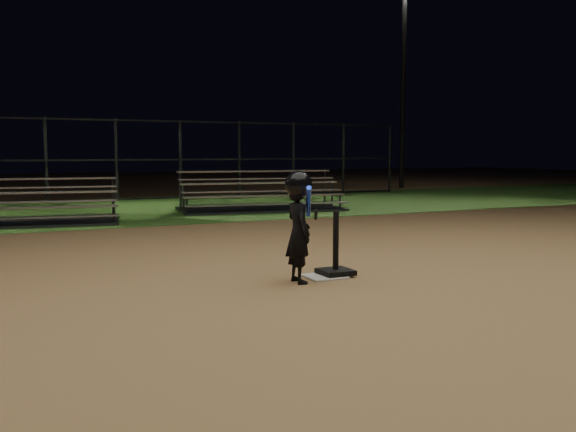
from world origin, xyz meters
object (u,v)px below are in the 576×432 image
object	(u,v)px
child_batter	(299,224)
light_pole_right	(404,67)
home_plate	(324,277)
bleacher_left	(22,215)
batting_tee	(336,263)
bleacher_right	(261,202)

from	to	relation	value
child_batter	light_pole_right	xyz separation A→B (m)	(12.41, 15.06, 4.26)
child_batter	home_plate	bearing A→B (deg)	-71.78
home_plate	bleacher_left	distance (m)	8.14
bleacher_left	light_pole_right	world-z (taller)	light_pole_right
home_plate	bleacher_left	size ratio (longest dim) A/B	0.11
batting_tee	light_pole_right	size ratio (longest dim) A/B	0.09
bleacher_right	home_plate	bearing A→B (deg)	-99.85
batting_tee	light_pole_right	world-z (taller)	light_pole_right
home_plate	batting_tee	xyz separation A→B (m)	(0.17, 0.02, 0.15)
home_plate	batting_tee	world-z (taller)	batting_tee
home_plate	child_batter	bearing A→B (deg)	-163.37
batting_tee	child_batter	xyz separation A→B (m)	(-0.57, -0.14, 0.52)
bleacher_right	light_pole_right	bearing A→B (deg)	44.15
home_plate	bleacher_right	xyz separation A→B (m)	(2.74, 8.29, 0.20)
child_batter	bleacher_right	xyz separation A→B (m)	(3.15, 8.41, -0.47)
bleacher_left	bleacher_right	world-z (taller)	bleacher_right
home_plate	child_batter	size ratio (longest dim) A/B	0.35
batting_tee	bleacher_right	size ratio (longest dim) A/B	0.18
batting_tee	light_pole_right	distance (m)	19.64
child_batter	bleacher_left	size ratio (longest dim) A/B	0.32
home_plate	light_pole_right	world-z (taller)	light_pole_right
bleacher_left	home_plate	bearing A→B (deg)	-59.91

